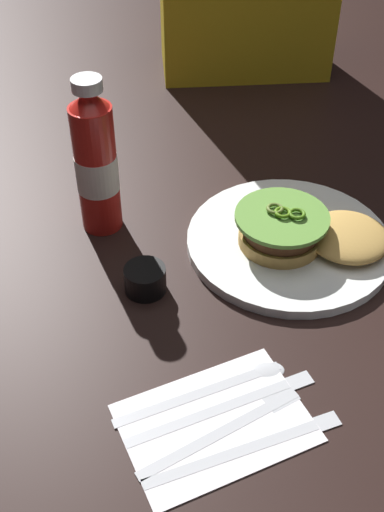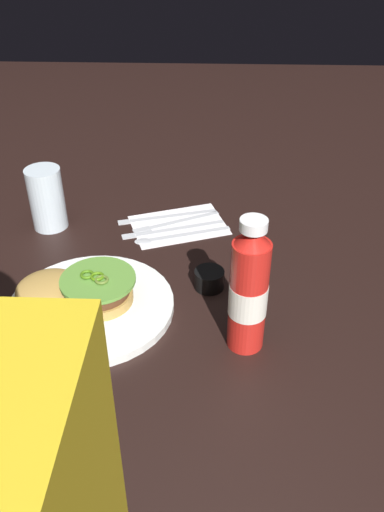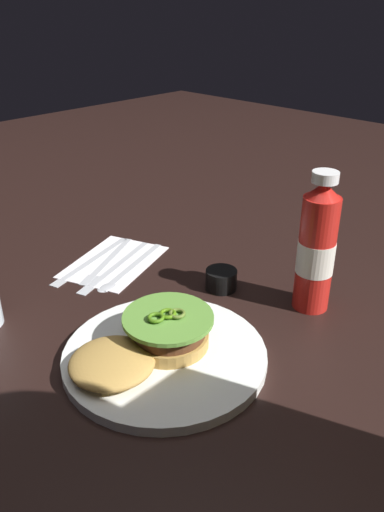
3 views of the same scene
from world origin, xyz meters
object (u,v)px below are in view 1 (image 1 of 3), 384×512
(ketchup_bottle, at_px, (96,163))
(butter_knife, at_px, (258,443))
(spoon_utensil, at_px, (225,383))
(burger_sandwich, at_px, (306,231))
(napkin, at_px, (215,422))
(fork_utensil, at_px, (237,422))
(condiment_cup, at_px, (145,279))
(steak_knife, at_px, (233,402))
(dinner_plate, at_px, (288,242))

(ketchup_bottle, xyz_separation_m, butter_knife, (0.16, -0.37, -0.10))
(butter_knife, relative_size, spoon_utensil, 1.09)
(burger_sandwich, height_order, napkin, burger_sandwich)
(napkin, relative_size, fork_utensil, 1.03)
(ketchup_bottle, xyz_separation_m, condiment_cup, (0.06, -0.14, -0.08))
(steak_knife, xyz_separation_m, spoon_utensil, (-0.01, 0.03, 0.00))
(dinner_plate, distance_m, condiment_cup, 0.21)
(ketchup_bottle, relative_size, butter_knife, 1.06)
(condiment_cup, xyz_separation_m, napkin, (0.07, -0.20, -0.02))
(napkin, xyz_separation_m, fork_utensil, (0.02, -0.00, 0.00))
(fork_utensil, height_order, spoon_utensil, same)
(burger_sandwich, relative_size, fork_utensil, 1.12)
(condiment_cup, distance_m, fork_utensil, 0.23)
(butter_knife, bearing_deg, spoon_utensil, 107.38)
(ketchup_bottle, relative_size, condiment_cup, 4.22)
(napkin, distance_m, spoon_utensil, 0.05)
(napkin, bearing_deg, condiment_cup, 107.97)
(steak_knife, bearing_deg, spoon_utensil, 102.28)
(condiment_cup, height_order, butter_knife, condiment_cup)
(condiment_cup, height_order, spoon_utensil, condiment_cup)
(condiment_cup, bearing_deg, spoon_utensil, -62.64)
(napkin, bearing_deg, burger_sandwich, 60.67)
(condiment_cup, xyz_separation_m, butter_knife, (0.11, -0.23, -0.01))
(condiment_cup, bearing_deg, napkin, -72.03)
(burger_sandwich, distance_m, ketchup_bottle, 0.29)
(dinner_plate, relative_size, ketchup_bottle, 1.24)
(napkin, height_order, fork_utensil, fork_utensil)
(burger_sandwich, distance_m, steak_knife, 0.27)
(dinner_plate, bearing_deg, condiment_cup, -160.57)
(butter_knife, distance_m, steak_knife, 0.05)
(ketchup_bottle, distance_m, steak_knife, 0.37)
(burger_sandwich, xyz_separation_m, steak_knife, (-0.13, -0.24, -0.03))
(napkin, height_order, spoon_utensil, spoon_utensil)
(burger_sandwich, distance_m, napkin, 0.30)
(burger_sandwich, xyz_separation_m, butter_knife, (-0.11, -0.29, -0.03))
(napkin, bearing_deg, butter_knife, -37.40)
(burger_sandwich, xyz_separation_m, condiment_cup, (-0.21, -0.06, -0.02))
(butter_knife, distance_m, fork_utensil, 0.03)
(butter_knife, bearing_deg, dinner_plate, 73.47)
(burger_sandwich, height_order, condiment_cup, burger_sandwich)
(dinner_plate, height_order, fork_utensil, dinner_plate)
(condiment_cup, bearing_deg, dinner_plate, 19.43)
(dinner_plate, height_order, butter_knife, dinner_plate)
(napkin, xyz_separation_m, spoon_utensil, (0.02, 0.05, 0.00))
(fork_utensil, bearing_deg, spoon_utensil, 97.35)
(napkin, distance_m, fork_utensil, 0.02)
(dinner_plate, xyz_separation_m, steak_knife, (-0.11, -0.25, -0.00))
(burger_sandwich, bearing_deg, ketchup_bottle, 163.65)
(butter_knife, bearing_deg, fork_utensil, 123.96)
(ketchup_bottle, bearing_deg, condiment_cup, -67.48)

